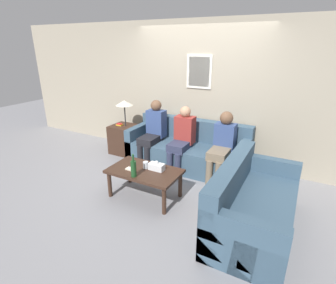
% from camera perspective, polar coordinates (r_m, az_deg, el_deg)
% --- Properties ---
extents(ground_plane, '(16.00, 16.00, 0.00)m').
position_cam_1_polar(ground_plane, '(4.63, 1.61, -7.43)').
color(ground_plane, gray).
extents(wall_back, '(9.00, 0.08, 2.60)m').
position_cam_1_polar(wall_back, '(5.04, 6.79, 10.50)').
color(wall_back, '#9E937F').
rests_on(wall_back, ground_plane).
extents(couch_main, '(2.21, 0.85, 0.84)m').
position_cam_1_polar(couch_main, '(4.92, 4.32, -1.89)').
color(couch_main, '#385166').
rests_on(couch_main, ground_plane).
extents(couch_side, '(0.85, 1.69, 0.84)m').
position_cam_1_polar(couch_side, '(3.47, 17.72, -13.25)').
color(couch_side, '#385166').
rests_on(couch_side, ground_plane).
extents(coffee_table, '(1.05, 0.62, 0.44)m').
position_cam_1_polar(coffee_table, '(3.90, -5.13, -6.88)').
color(coffee_table, '#382319').
rests_on(coffee_table, ground_plane).
extents(side_table_with_lamp, '(0.49, 0.49, 1.12)m').
position_cam_1_polar(side_table_with_lamp, '(5.56, -9.54, 1.23)').
color(side_table_with_lamp, '#382319').
rests_on(side_table_with_lamp, ground_plane).
extents(wine_bottle, '(0.08, 0.08, 0.33)m').
position_cam_1_polar(wine_bottle, '(3.66, -7.52, -5.69)').
color(wine_bottle, '#19421E').
rests_on(wine_bottle, coffee_table).
extents(drinking_glass, '(0.08, 0.08, 0.10)m').
position_cam_1_polar(drinking_glass, '(3.91, -4.88, -4.98)').
color(drinking_glass, silver).
rests_on(drinking_glass, coffee_table).
extents(book_stack, '(0.12, 0.09, 0.02)m').
position_cam_1_polar(book_stack, '(3.91, -8.28, -5.81)').
color(book_stack, beige).
rests_on(book_stack, coffee_table).
extents(tissue_box, '(0.23, 0.12, 0.15)m').
position_cam_1_polar(tissue_box, '(3.84, -2.50, -5.36)').
color(tissue_box, silver).
rests_on(tissue_box, coffee_table).
extents(person_left, '(0.34, 0.64, 1.19)m').
position_cam_1_polar(person_left, '(4.97, -3.27, 2.61)').
color(person_left, black).
rests_on(person_left, ground_plane).
extents(person_middle, '(0.34, 0.60, 1.15)m').
position_cam_1_polar(person_middle, '(4.65, 3.06, 1.08)').
color(person_middle, '#2D334C').
rests_on(person_middle, ground_plane).
extents(person_right, '(0.34, 0.66, 1.13)m').
position_cam_1_polar(person_right, '(4.45, 11.72, -0.33)').
color(person_right, '#756651').
rests_on(person_right, ground_plane).
extents(teddy_bear, '(0.21, 0.21, 0.32)m').
position_cam_1_polar(teddy_bear, '(3.61, 8.20, -13.95)').
color(teddy_bear, '#A87A51').
rests_on(teddy_bear, ground_plane).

